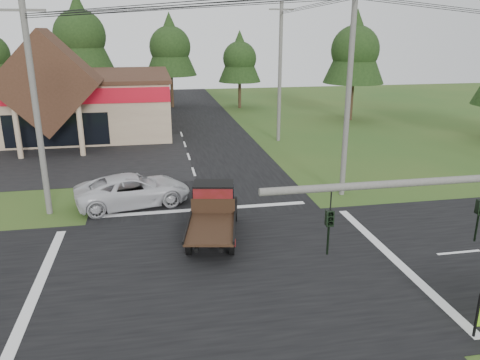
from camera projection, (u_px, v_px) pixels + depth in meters
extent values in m
plane|color=#2A4F1C|center=(227.00, 275.00, 18.12)|extent=(120.00, 120.00, 0.00)
cube|color=black|center=(227.00, 274.00, 18.11)|extent=(12.00, 120.00, 0.02)
cube|color=black|center=(227.00, 274.00, 18.11)|extent=(120.00, 12.00, 0.02)
cube|color=tan|center=(1.00, 105.00, 42.61)|extent=(30.00, 15.00, 5.00)
cube|color=#3D2619|center=(48.00, 83.00, 34.85)|extent=(7.78, 4.00, 7.78)
cylinder|color=tan|center=(17.00, 132.00, 33.88)|extent=(0.40, 0.40, 4.00)
cylinder|color=tan|center=(81.00, 130.00, 34.66)|extent=(0.40, 0.40, 4.00)
cube|color=black|center=(57.00, 130.00, 36.93)|extent=(8.00, 0.08, 2.60)
cylinder|color=#595651|center=(444.00, 181.00, 9.88)|extent=(8.00, 0.16, 0.16)
imported|color=black|center=(478.00, 221.00, 10.36)|extent=(0.16, 0.20, 1.00)
imported|color=black|center=(329.00, 233.00, 9.74)|extent=(0.16, 0.20, 1.00)
cylinder|color=#595651|center=(36.00, 112.00, 22.59)|extent=(0.30, 0.30, 10.50)
cube|color=#595651|center=(23.00, 10.00, 21.17)|extent=(2.00, 0.12, 0.12)
cylinder|color=#595651|center=(348.00, 94.00, 25.25)|extent=(0.30, 0.30, 11.50)
cylinder|color=#595651|center=(280.00, 74.00, 38.40)|extent=(0.30, 0.30, 11.20)
cube|color=#595651|center=(282.00, 9.00, 36.87)|extent=(2.00, 0.12, 0.12)
cylinder|color=#332316|center=(85.00, 91.00, 54.02)|extent=(0.36, 0.36, 4.55)
cone|color=black|center=(79.00, 32.00, 52.02)|extent=(7.28, 7.28, 8.58)
sphere|color=black|center=(80.00, 36.00, 52.13)|extent=(5.72, 5.72, 5.72)
cylinder|color=#332316|center=(172.00, 91.00, 56.83)|extent=(0.36, 0.36, 3.85)
cone|color=black|center=(170.00, 44.00, 55.13)|extent=(6.16, 6.16, 7.26)
sphere|color=black|center=(170.00, 47.00, 55.23)|extent=(4.84, 4.84, 4.84)
cylinder|color=#332316|center=(240.00, 95.00, 56.47)|extent=(0.36, 0.36, 3.15)
cone|color=black|center=(240.00, 56.00, 55.08)|extent=(5.04, 5.04, 5.94)
sphere|color=black|center=(240.00, 58.00, 55.16)|extent=(3.96, 3.96, 3.96)
cylinder|color=#332316|center=(351.00, 102.00, 48.76)|extent=(0.36, 0.36, 3.85)
cone|color=black|center=(355.00, 46.00, 47.07)|extent=(6.16, 6.16, 7.26)
sphere|color=black|center=(355.00, 50.00, 47.17)|extent=(4.84, 4.84, 4.84)
imported|color=silver|center=(133.00, 190.00, 25.13)|extent=(6.51, 4.04, 1.68)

